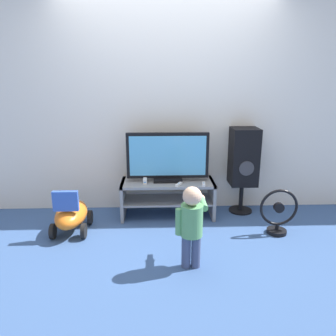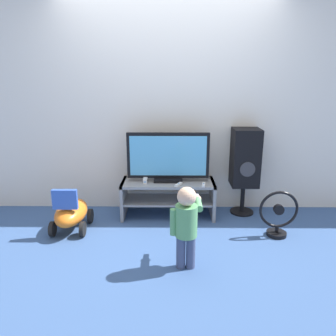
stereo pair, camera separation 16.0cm
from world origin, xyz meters
The scene contains 11 objects.
ground_plane centered at (0.00, 0.00, 0.00)m, with size 16.00×16.00×0.00m, color #38568C.
wall_back centered at (0.00, 0.51, 1.30)m, with size 10.00×0.06×2.60m.
tv_stand centered at (0.00, 0.21, 0.29)m, with size 1.08×0.43×0.43m.
television centered at (0.00, 0.23, 0.71)m, with size 0.94×0.20×0.57m.
game_console centered at (-0.26, 0.20, 0.45)m, with size 0.04×0.19×0.05m.
remote_primary centered at (0.40, 0.07, 0.44)m, with size 0.05×0.13×0.03m.
remote_secondary centered at (0.12, 0.07, 0.44)m, with size 0.09×0.13×0.03m.
child centered at (0.17, -0.88, 0.44)m, with size 0.28×0.43×0.74m.
speaker_tower centered at (0.90, 0.30, 0.67)m, with size 0.31×0.31×1.03m.
floor_fan centered at (1.14, -0.29, 0.22)m, with size 0.40×0.21×0.49m.
ride_on_toy centered at (-1.04, -0.17, 0.20)m, with size 0.36×0.61×0.51m.
Camera 1 is at (-0.12, -3.41, 1.62)m, focal length 35.00 mm.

